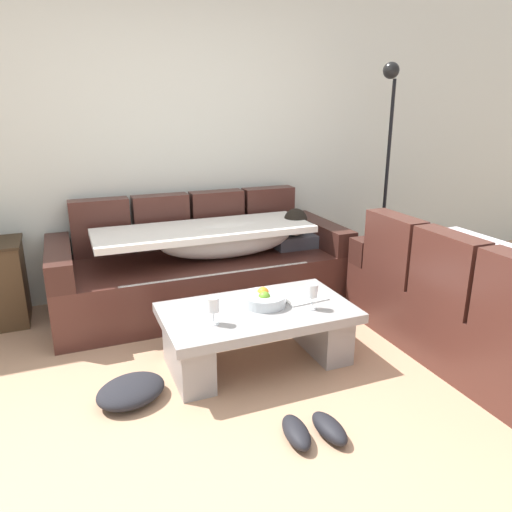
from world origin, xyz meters
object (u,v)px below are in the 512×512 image
object	(u,v)px
crumpled_garment	(131,391)
couch_along_wall	(207,266)
coffee_table	(257,329)
couch_near_window	(486,310)
pair_of_shoes	(313,430)
wine_glass_near_right	(312,292)
open_magazine	(303,297)
fruit_bowl	(264,299)
floor_lamp	(386,160)
wine_glass_near_left	(213,306)

from	to	relation	value
crumpled_garment	couch_along_wall	bearing A→B (deg)	55.84
couch_along_wall	coffee_table	world-z (taller)	couch_along_wall
couch_near_window	pair_of_shoes	size ratio (longest dim) A/B	6.11
wine_glass_near_right	pair_of_shoes	world-z (taller)	wine_glass_near_right
open_magazine	pair_of_shoes	xyz separation A→B (m)	(-0.37, -0.84, -0.34)
fruit_bowl	open_magazine	bearing A→B (deg)	0.70
floor_lamp	pair_of_shoes	distance (m)	2.80
couch_near_window	wine_glass_near_left	xyz separation A→B (m)	(-1.73, 0.37, 0.16)
couch_along_wall	coffee_table	distance (m)	1.07
wine_glass_near_right	fruit_bowl	bearing A→B (deg)	145.36
fruit_bowl	couch_along_wall	bearing A→B (deg)	94.73
couch_along_wall	crumpled_garment	bearing A→B (deg)	-124.16
wine_glass_near_right	open_magazine	xyz separation A→B (m)	(0.03, 0.18, -0.11)
open_magazine	pair_of_shoes	world-z (taller)	open_magazine
coffee_table	wine_glass_near_right	xyz separation A→B (m)	(0.31, -0.13, 0.26)
pair_of_shoes	wine_glass_near_left	bearing A→B (deg)	113.32
couch_near_window	couch_along_wall	bearing A→B (deg)	42.78
wine_glass_near_right	crumpled_garment	bearing A→B (deg)	179.46
fruit_bowl	wine_glass_near_left	bearing A→B (deg)	-158.72
wine_glass_near_left	open_magazine	world-z (taller)	wine_glass_near_left
open_magazine	crumpled_garment	distance (m)	1.23
couch_near_window	coffee_table	xyz separation A→B (m)	(-1.41, 0.48, -0.10)
fruit_bowl	wine_glass_near_right	world-z (taller)	wine_glass_near_right
couch_along_wall	wine_glass_near_right	bearing A→B (deg)	-74.32
wine_glass_near_right	pair_of_shoes	size ratio (longest dim) A/B	0.53
pair_of_shoes	crumpled_garment	world-z (taller)	crumpled_garment
couch_near_window	coffee_table	size ratio (longest dim) A/B	1.59
couch_near_window	fruit_bowl	bearing A→B (deg)	68.75
couch_along_wall	fruit_bowl	size ratio (longest dim) A/B	8.37
wine_glass_near_left	floor_lamp	size ratio (longest dim) A/B	0.09
couch_near_window	crumpled_garment	distance (m)	2.28
fruit_bowl	pair_of_shoes	xyz separation A→B (m)	(-0.09, -0.84, -0.37)
wine_glass_near_left	open_magazine	size ratio (longest dim) A/B	0.59
wine_glass_near_right	coffee_table	bearing A→B (deg)	156.88
pair_of_shoes	fruit_bowl	bearing A→B (deg)	84.04
floor_lamp	couch_near_window	bearing A→B (deg)	-101.28
wine_glass_near_left	coffee_table	bearing A→B (deg)	18.92
crumpled_garment	wine_glass_near_right	bearing A→B (deg)	-0.54
open_magazine	wine_glass_near_left	bearing A→B (deg)	-171.44
floor_lamp	pair_of_shoes	world-z (taller)	floor_lamp
crumpled_garment	couch_near_window	bearing A→B (deg)	-9.16
wine_glass_near_left	wine_glass_near_right	world-z (taller)	same
floor_lamp	pair_of_shoes	size ratio (longest dim) A/B	6.23
pair_of_shoes	open_magazine	bearing A→B (deg)	66.36
coffee_table	fruit_bowl	world-z (taller)	fruit_bowl
wine_glass_near_left	wine_glass_near_right	xyz separation A→B (m)	(0.64, -0.02, 0.00)
wine_glass_near_right	floor_lamp	xyz separation A→B (m)	(1.41, 1.24, 0.62)
pair_of_shoes	coffee_table	bearing A→B (deg)	88.22
fruit_bowl	open_magazine	xyz separation A→B (m)	(0.28, 0.00, -0.03)
couch_along_wall	open_magazine	world-z (taller)	couch_along_wall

